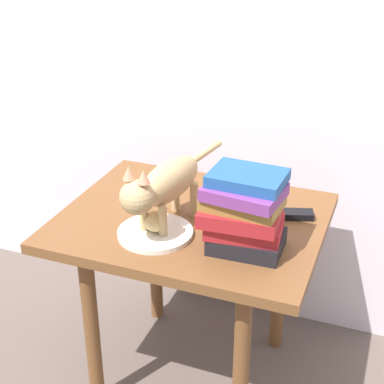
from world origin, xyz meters
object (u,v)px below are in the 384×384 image
object	(u,v)px
bread_roll	(155,221)
cat	(164,185)
candle_jar	(248,180)
side_table	(192,242)
book_stack	(244,213)
plate	(155,233)
tv_remote	(287,214)

from	to	relation	value
bread_roll	cat	bearing A→B (deg)	74.98
candle_jar	side_table	bearing A→B (deg)	-115.22
bread_roll	side_table	bearing A→B (deg)	64.40
book_stack	candle_jar	distance (m)	0.34
plate	tv_remote	size ratio (longest dim) A/B	1.36
tv_remote	side_table	bearing A→B (deg)	-177.39
bread_roll	book_stack	size ratio (longest dim) A/B	0.37
candle_jar	tv_remote	bearing A→B (deg)	-38.71
cat	book_stack	size ratio (longest dim) A/B	2.22
bread_roll	book_stack	distance (m)	0.25
bread_roll	book_stack	bearing A→B (deg)	3.10
side_table	tv_remote	bearing A→B (deg)	20.55
book_stack	candle_jar	size ratio (longest dim) A/B	2.52
tv_remote	candle_jar	bearing A→B (deg)	123.35
book_stack	bread_roll	bearing A→B (deg)	-176.90
book_stack	tv_remote	distance (m)	0.24
bread_roll	candle_jar	size ratio (longest dim) A/B	0.94
plate	bread_roll	distance (m)	0.03
book_stack	side_table	bearing A→B (deg)	148.77
plate	candle_jar	distance (m)	0.38
side_table	book_stack	distance (m)	0.29
side_table	tv_remote	world-z (taller)	tv_remote
bread_roll	candle_jar	distance (m)	0.38
book_stack	tv_remote	size ratio (longest dim) A/B	1.43
cat	tv_remote	distance (m)	0.37
cat	tv_remote	bearing A→B (deg)	30.58
plate	candle_jar	bearing A→B (deg)	65.31
candle_jar	tv_remote	world-z (taller)	candle_jar
bread_roll	candle_jar	world-z (taller)	candle_jar
candle_jar	cat	bearing A→B (deg)	-116.66
side_table	cat	size ratio (longest dim) A/B	1.56
plate	book_stack	xyz separation A→B (m)	(0.24, 0.02, 0.10)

